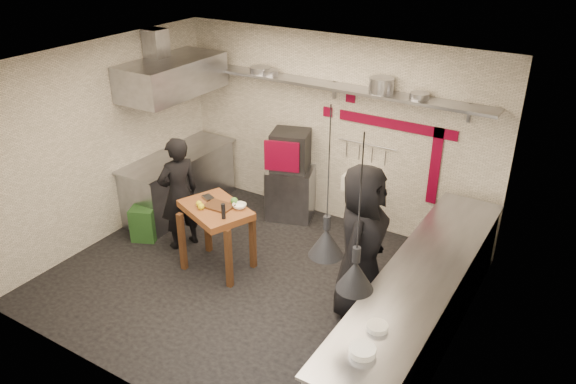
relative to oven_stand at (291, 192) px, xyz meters
The scene contains 47 objects.
floor 1.89m from the oven_stand, 73.26° to the right, with size 5.00×5.00×0.00m, color black.
ceiling 3.03m from the oven_stand, 73.26° to the right, with size 5.00×5.00×0.00m, color beige.
wall_back 1.18m from the oven_stand, 31.47° to the left, with size 5.00×0.04×2.80m, color white.
wall_front 4.04m from the oven_stand, 82.16° to the right, with size 5.00×0.04×2.80m, color white.
wall_left 2.83m from the oven_stand, 137.95° to the right, with size 0.04×4.20×2.80m, color white.
wall_right 3.65m from the oven_stand, 30.31° to the right, with size 0.04×4.20×2.80m, color white.
red_band_horiz 1.98m from the oven_stand, 11.67° to the left, with size 1.70×0.02×0.14m, color maroon.
red_band_vert 2.25m from the oven_stand, ahead, with size 0.14×0.02×1.10m, color maroon.
red_tile_a 1.76m from the oven_stand, 21.36° to the left, with size 0.14×0.02×0.14m, color maroon.
red_tile_b 1.39m from the oven_stand, 35.26° to the left, with size 0.14×0.02×0.14m, color maroon.
back_shelf 1.81m from the oven_stand, 15.36° to the left, with size 4.60×0.34×0.04m, color gray.
shelf_bracket_left 2.14m from the oven_stand, 167.76° to the left, with size 0.04×0.06×0.24m, color gray.
shelf_bracket_mid 1.73m from the oven_stand, 29.06° to the left, with size 0.04×0.06×0.24m, color gray.
shelf_bracket_right 2.94m from the oven_stand, ahead, with size 0.04×0.06×0.24m, color gray.
pan_far_left 1.90m from the oven_stand, 166.86° to the left, with size 0.31×0.31×0.09m, color gray.
pan_mid_left 1.84m from the oven_stand, 161.99° to the left, with size 0.24×0.24×0.07m, color gray.
stock_pot 2.25m from the oven_stand, ahead, with size 0.33×0.33×0.20m, color gray.
pan_right 2.55m from the oven_stand, ahead, with size 0.25×0.25×0.08m, color gray.
oven_stand is the anchor object (origin of this frame).
combi_oven 0.69m from the oven_stand, 142.03° to the left, with size 0.54×0.51×0.58m, color black.
oven_door 0.74m from the oven_stand, 89.83° to the right, with size 0.52×0.03×0.46m, color maroon.
oven_glass 0.74m from the oven_stand, 86.79° to the right, with size 0.34×0.02×0.34m, color black.
hand_sink 1.16m from the oven_stand, ahead, with size 0.46×0.34×0.22m, color white.
sink_tap 1.23m from the oven_stand, ahead, with size 0.03×0.03×0.14m, color gray.
sink_drain 1.09m from the oven_stand, ahead, with size 0.06×0.06×0.66m, color gray.
utensil_rail 1.45m from the oven_stand, 14.81° to the left, with size 0.02×0.02×0.90m, color gray.
counter_right 3.22m from the oven_stand, 33.46° to the right, with size 0.70×3.80×0.90m, color gray.
counter_right_top 3.26m from the oven_stand, 33.46° to the right, with size 0.76×3.90×0.03m, color gray.
plate_stack 4.20m from the oven_stand, 50.34° to the right, with size 0.23×0.23×0.07m, color white.
small_bowl_right 3.92m from the oven_stand, 47.22° to the right, with size 0.20×0.20×0.05m, color white.
counter_left 1.77m from the oven_stand, 155.89° to the right, with size 0.70×1.90×0.90m, color gray.
counter_left_top 1.84m from the oven_stand, 155.89° to the right, with size 0.76×2.00×0.03m, color gray.
extractor_hood 2.46m from the oven_stand, 155.21° to the right, with size 0.78×1.60×0.50m, color gray.
hood_duct 2.91m from the oven_stand, 158.28° to the right, with size 0.28×0.28×0.50m, color gray.
green_bin 2.23m from the oven_stand, 130.27° to the right, with size 0.34×0.34×0.50m, color #255222.
prep_table 1.76m from the oven_stand, 91.95° to the right, with size 0.92×0.64×0.92m, color brown, non-canonical shape.
cutting_board 1.81m from the oven_stand, 90.54° to the right, with size 0.35×0.25×0.03m, color #4D2D19.
pepper_mill 2.05m from the oven_stand, 83.61° to the right, with size 0.05×0.05×0.20m, color black.
lemon_a 1.95m from the oven_stand, 97.37° to the right, with size 0.08×0.08×0.08m, color yellow.
lemon_b 1.99m from the oven_stand, 95.11° to the right, with size 0.08×0.08×0.08m, color yellow.
veg_ball 1.68m from the oven_stand, 86.11° to the right, with size 0.09×0.09×0.09m, color #448134.
steel_tray 1.73m from the oven_stand, 99.74° to the right, with size 0.17×0.11×0.03m, color gray.
bowl 1.72m from the oven_stand, 82.18° to the right, with size 0.18×0.18×0.06m, color white.
heat_lamp_near 3.54m from the oven_stand, 52.49° to the right, with size 0.35×0.35×1.52m, color black, non-canonical shape.
heat_lamp_far 4.18m from the oven_stand, 50.50° to the right, with size 0.33×0.33×1.43m, color black, non-canonical shape.
chef_left 1.82m from the oven_stand, 118.73° to the right, with size 0.59×0.39×1.63m, color black.
chef_right 2.53m from the oven_stand, 39.90° to the right, with size 0.92×0.60×1.87m, color black.
Camera 1 is at (3.49, -4.84, 4.27)m, focal length 35.00 mm.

